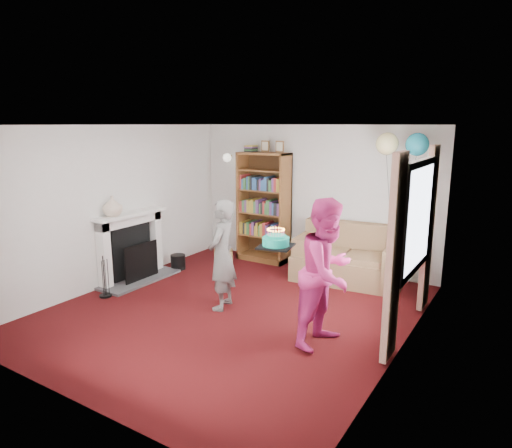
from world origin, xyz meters
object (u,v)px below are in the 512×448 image
Objects in this scene: sofa at (350,260)px; person_striped at (222,255)px; birthday_cake at (276,242)px; person_magenta at (328,273)px; bookcase at (264,208)px.

person_striped is (-1.08, -2.05, 0.42)m from sofa.
sofa is 2.44m from birthday_cake.
person_magenta reaches higher than sofa.
bookcase reaches higher than person_magenta.
person_striped is (0.69, -2.28, -0.22)m from bookcase.
bookcase is 3.04m from birthday_cake.
bookcase is 1.90m from sofa.
bookcase is 5.74× the size of birthday_cake.
person_striped is at bearing -73.12° from bookcase.
person_magenta is 4.45× the size of birthday_cake.
person_magenta is at bearing -46.90° from bookcase.
birthday_cake is at bearing 102.39° from person_magenta.
birthday_cake is at bearing -98.13° from sofa.
sofa is at bearing 137.82° from person_striped.
person_striped is 0.89× the size of person_magenta.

